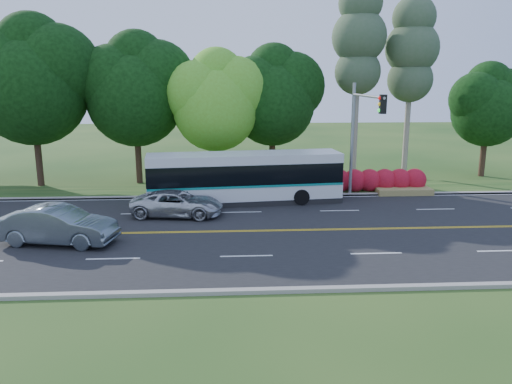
{
  "coord_description": "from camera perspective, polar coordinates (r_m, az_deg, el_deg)",
  "views": [
    {
      "loc": [
        -1.24,
        -23.17,
        7.26
      ],
      "look_at": [
        0.22,
        2.0,
        1.5
      ],
      "focal_mm": 35.0,
      "sensor_mm": 36.0,
      "label": 1
    }
  ],
  "objects": [
    {
      "name": "traffic_signal",
      "position": [
        29.71,
        11.89,
        7.61
      ],
      "size": [
        0.42,
        6.1,
        7.0
      ],
      "color": "gray",
      "rests_on": "ground"
    },
    {
      "name": "curb_south",
      "position": [
        17.6,
        1.04,
        -11.22
      ],
      "size": [
        60.0,
        0.3,
        0.15
      ],
      "primitive_type": "cube",
      "color": "gray",
      "rests_on": "ground"
    },
    {
      "name": "road",
      "position": [
        24.31,
        -0.24,
        -4.47
      ],
      "size": [
        60.0,
        14.0,
        0.02
      ],
      "primitive_type": "cube",
      "color": "black",
      "rests_on": "ground"
    },
    {
      "name": "curb_north",
      "position": [
        31.18,
        -0.94,
        -0.45
      ],
      "size": [
        60.0,
        0.3,
        0.15
      ],
      "primitive_type": "cube",
      "color": "gray",
      "rests_on": "ground"
    },
    {
      "name": "suv",
      "position": [
        27.09,
        -8.99,
        -1.3
      ],
      "size": [
        5.14,
        2.9,
        1.36
      ],
      "primitive_type": "imported",
      "rotation": [
        0.0,
        0.0,
        1.43
      ],
      "color": "silver",
      "rests_on": "road"
    },
    {
      "name": "transit_bus",
      "position": [
        29.42,
        -1.34,
        1.56
      ],
      "size": [
        11.52,
        3.67,
        2.96
      ],
      "rotation": [
        0.0,
        0.0,
        0.11
      ],
      "color": "silver",
      "rests_on": "road"
    },
    {
      "name": "lane_markings",
      "position": [
        24.3,
        -0.46,
        -4.45
      ],
      "size": [
        57.6,
        13.82,
        0.0
      ],
      "color": "gold",
      "rests_on": "road"
    },
    {
      "name": "bougainvillea_hedge",
      "position": [
        33.09,
        11.51,
        1.21
      ],
      "size": [
        9.5,
        2.25,
        1.5
      ],
      "color": "maroon",
      "rests_on": "ground"
    },
    {
      "name": "ground",
      "position": [
        24.31,
        -0.24,
        -4.5
      ],
      "size": [
        120.0,
        120.0,
        0.0
      ],
      "primitive_type": "plane",
      "color": "#1E4517",
      "rests_on": "ground"
    },
    {
      "name": "tree_row",
      "position": [
        35.52,
        -9.85,
        11.83
      ],
      "size": [
        44.7,
        9.1,
        13.84
      ],
      "color": "black",
      "rests_on": "ground"
    },
    {
      "name": "sedan",
      "position": [
        23.93,
        -21.69,
        -3.55
      ],
      "size": [
        5.4,
        2.76,
        1.7
      ],
      "primitive_type": "imported",
      "rotation": [
        0.0,
        0.0,
        1.38
      ],
      "color": "slate",
      "rests_on": "road"
    },
    {
      "name": "grass_verge",
      "position": [
        32.99,
        -1.08,
        0.25
      ],
      "size": [
        60.0,
        4.0,
        0.1
      ],
      "primitive_type": "cube",
      "color": "#1E4517",
      "rests_on": "ground"
    }
  ]
}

